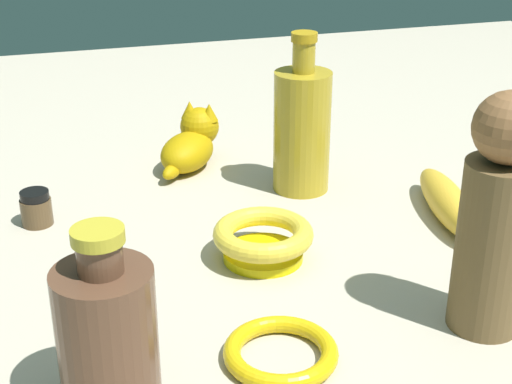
{
  "coord_description": "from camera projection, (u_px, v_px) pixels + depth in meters",
  "views": [
    {
      "loc": [
        0.75,
        -0.22,
        0.43
      ],
      "look_at": [
        0.0,
        0.0,
        0.07
      ],
      "focal_mm": 53.81,
      "sensor_mm": 36.0,
      "label": 1
    }
  ],
  "objects": [
    {
      "name": "person_figure_adult",
      "position": [
        497.0,
        218.0,
        0.7
      ],
      "size": [
        0.09,
        0.09,
        0.24
      ],
      "color": "brown",
      "rests_on": "ground"
    },
    {
      "name": "cat_figurine",
      "position": [
        191.0,
        142.0,
        1.1
      ],
      "size": [
        0.12,
        0.12,
        0.09
      ],
      "color": "#B58C08",
      "rests_on": "ground"
    },
    {
      "name": "bottle_tall",
      "position": [
        302.0,
        128.0,
        1.0
      ],
      "size": [
        0.07,
        0.07,
        0.21
      ],
      "color": "#B29623",
      "rests_on": "ground"
    },
    {
      "name": "nail_polish_jar",
      "position": [
        36.0,
        208.0,
        0.93
      ],
      "size": [
        0.04,
        0.04,
        0.04
      ],
      "color": "brown",
      "rests_on": "ground"
    },
    {
      "name": "bowl",
      "position": [
        262.0,
        239.0,
        0.85
      ],
      "size": [
        0.11,
        0.11,
        0.04
      ],
      "color": "yellow",
      "rests_on": "ground"
    },
    {
      "name": "banana",
      "position": [
        448.0,
        202.0,
        0.95
      ],
      "size": [
        0.19,
        0.08,
        0.04
      ],
      "primitive_type": "ellipsoid",
      "rotation": [
        0.0,
        0.0,
        2.94
      ],
      "color": "gold",
      "rests_on": "ground"
    },
    {
      "name": "ground",
      "position": [
        256.0,
        247.0,
        0.89
      ],
      "size": [
        2.0,
        2.0,
        0.0
      ],
      "primitive_type": "plane",
      "color": "#BCB29E"
    },
    {
      "name": "bottle_short",
      "position": [
        107.0,
        334.0,
        0.61
      ],
      "size": [
        0.08,
        0.08,
        0.16
      ],
      "color": "brown",
      "rests_on": "ground"
    },
    {
      "name": "bangle",
      "position": [
        281.0,
        352.0,
        0.69
      ],
      "size": [
        0.1,
        0.1,
        0.02
      ],
      "primitive_type": "torus",
      "color": "gold",
      "rests_on": "ground"
    }
  ]
}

